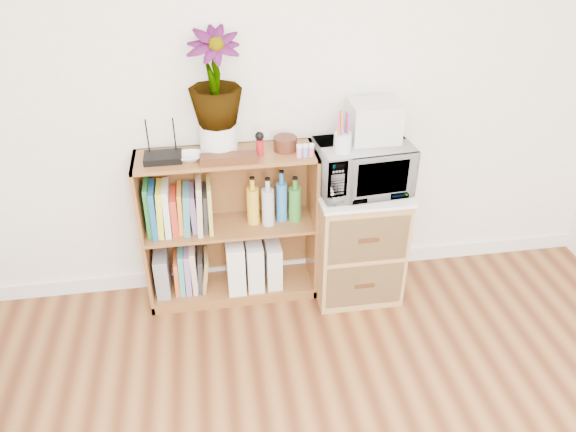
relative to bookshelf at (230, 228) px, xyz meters
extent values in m
cube|color=white|center=(0.35, 0.14, -0.42)|extent=(4.00, 0.02, 0.10)
cube|color=brown|center=(0.00, 0.00, 0.00)|extent=(1.00, 0.30, 0.95)
cube|color=#9E7542|center=(0.75, -0.08, -0.12)|extent=(0.50, 0.45, 0.70)
imported|color=white|center=(0.75, -0.08, 0.38)|extent=(0.53, 0.38, 0.28)
cylinder|color=silver|center=(0.61, -0.16, 0.57)|extent=(0.09, 0.09, 0.10)
cube|color=silver|center=(0.81, -0.03, 0.63)|extent=(0.27, 0.22, 0.21)
cube|color=black|center=(-0.33, -0.02, 0.49)|extent=(0.20, 0.13, 0.04)
imported|color=white|center=(-0.19, -0.03, 0.49)|extent=(0.13, 0.13, 0.03)
cylinder|color=silver|center=(-0.03, 0.02, 0.56)|extent=(0.20, 0.20, 0.17)
imported|color=#2F752F|center=(-0.03, 0.02, 0.89)|extent=(0.28, 0.28, 0.49)
cube|color=#3A1E0F|center=(0.01, -0.10, 0.50)|extent=(0.30, 0.07, 0.05)
cylinder|color=maroon|center=(0.18, -0.04, 0.52)|extent=(0.04, 0.04, 0.09)
cylinder|color=#3A1C0F|center=(0.33, 0.01, 0.51)|extent=(0.13, 0.13, 0.08)
cube|color=pink|center=(0.42, -0.09, 0.50)|extent=(0.10, 0.04, 0.05)
cube|color=gray|center=(-0.42, 0.00, -0.27)|extent=(0.08, 0.22, 0.27)
cube|color=white|center=(0.02, -0.01, -0.24)|extent=(0.10, 0.26, 0.33)
cube|color=silver|center=(0.13, -0.01, -0.25)|extent=(0.10, 0.25, 0.31)
cube|color=silver|center=(0.25, -0.01, -0.26)|extent=(0.09, 0.23, 0.29)
cube|color=#238337|center=(-0.45, 0.00, 0.18)|extent=(0.03, 0.20, 0.30)
cube|color=#17508B|center=(-0.42, 0.00, 0.17)|extent=(0.03, 0.20, 0.29)
cube|color=yellow|center=(-0.38, 0.00, 0.17)|extent=(0.05, 0.20, 0.29)
cube|color=silver|center=(-0.34, 0.00, 0.17)|extent=(0.04, 0.20, 0.29)
cube|color=#B9331F|center=(-0.31, 0.00, 0.14)|extent=(0.04, 0.20, 0.23)
cube|color=orange|center=(-0.27, 0.00, 0.15)|extent=(0.03, 0.20, 0.25)
cube|color=teal|center=(-0.24, 0.00, 0.15)|extent=(0.05, 0.20, 0.26)
cube|color=#8B6CA3|center=(-0.20, 0.00, 0.14)|extent=(0.04, 0.20, 0.24)
cube|color=beige|center=(-0.16, 0.00, 0.18)|extent=(0.04, 0.20, 0.31)
cube|color=#2B2B2B|center=(-0.13, 0.00, 0.14)|extent=(0.04, 0.20, 0.24)
cube|color=tan|center=(-0.11, 0.00, 0.17)|extent=(0.03, 0.20, 0.30)
cylinder|color=gold|center=(0.14, 0.00, 0.17)|extent=(0.07, 0.07, 0.29)
cylinder|color=#B2BACA|center=(0.22, 0.00, 0.17)|extent=(0.07, 0.07, 0.29)
cylinder|color=#2978C2|center=(0.31, 0.00, 0.18)|extent=(0.06, 0.06, 0.31)
cylinder|color=#358430|center=(0.38, 0.00, 0.16)|extent=(0.07, 0.07, 0.27)
cube|color=#D75426|center=(-0.34, 0.00, -0.29)|extent=(0.03, 0.19, 0.23)
cube|color=teal|center=(-0.31, 0.00, -0.26)|extent=(0.04, 0.19, 0.29)
cube|color=#886BA1|center=(-0.27, 0.00, -0.27)|extent=(0.04, 0.19, 0.28)
cube|color=#CCAB9E|center=(-0.23, 0.00, -0.26)|extent=(0.04, 0.19, 0.30)
cube|color=#2B2B2B|center=(-0.20, 0.00, -0.29)|extent=(0.04, 0.19, 0.23)
cube|color=olive|center=(-0.17, 0.00, -0.29)|extent=(0.06, 0.19, 0.23)
camera|label=1|loc=(-0.09, -2.77, 1.79)|focal=35.00mm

